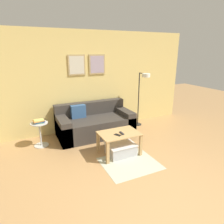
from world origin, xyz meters
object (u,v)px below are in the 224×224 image
couch (95,124)px  book_stack (39,121)px  floor_lamp (143,89)px  storage_bin (121,149)px  side_table (40,132)px  coffee_table (119,137)px  remote_control (122,133)px  cell_phone (118,135)px

couch → book_stack: size_ratio=7.20×
book_stack → floor_lamp: bearing=0.3°
storage_bin → floor_lamp: size_ratio=0.38×
side_table → storage_bin: bearing=-38.1°
coffee_table → storage_bin: 0.25m
couch → remote_control: bearing=-83.9°
floor_lamp → cell_phone: (-1.34, -1.18, -0.61)m
cell_phone → side_table: bearing=111.5°
couch → book_stack: 1.36m
remote_control → book_stack: bearing=143.8°
couch → storage_bin: couch is taller
coffee_table → storage_bin: (0.02, -0.05, -0.25)m
coffee_table → side_table: bearing=142.8°
book_stack → coffee_table: bearing=-37.2°
couch → remote_control: (0.13, -1.22, 0.19)m
cell_phone → book_stack: bearing=111.5°
storage_bin → couch: bearing=95.5°
storage_bin → side_table: side_table is taller
book_stack → cell_phone: 1.78m
cell_phone → couch: bearing=63.4°
coffee_table → remote_control: bearing=-61.6°
storage_bin → cell_phone: (-0.10, -0.04, 0.35)m
book_stack → couch: bearing=3.6°
storage_bin → remote_control: bearing=-24.5°
coffee_table → book_stack: 1.79m
remote_control → side_table: bearing=143.8°
remote_control → couch: bearing=97.8°
storage_bin → floor_lamp: (1.25, 1.14, 0.96)m
coffee_table → storage_bin: size_ratio=1.42×
couch → remote_control: couch is taller
remote_control → floor_lamp: bearing=44.6°
floor_lamp → coffee_table: bearing=-139.3°
coffee_table → remote_control: 0.13m
couch → side_table: bearing=-176.3°
floor_lamp → remote_control: 1.79m
couch → floor_lamp: size_ratio=1.24×
floor_lamp → book_stack: floor_lamp is taller
book_stack → remote_control: size_ratio=1.72×
couch → floor_lamp: (1.37, -0.07, 0.80)m
cell_phone → coffee_table: bearing=20.1°
storage_bin → cell_phone: 0.37m
floor_lamp → cell_phone: bearing=-138.8°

